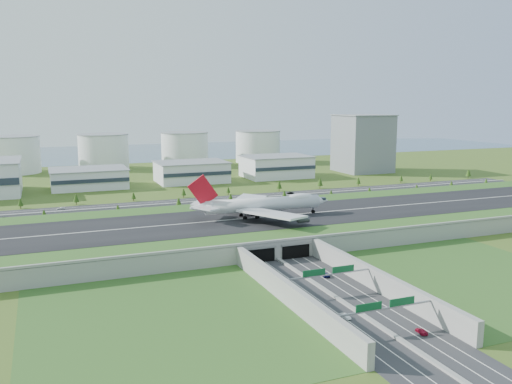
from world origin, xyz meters
name	(u,v)px	position (x,y,z in m)	size (l,w,h in m)	color
ground	(239,234)	(0.00, 0.00, 0.00)	(1200.00, 1200.00, 0.00)	#3D561B
airfield_deck	(239,227)	(0.00, -0.09, 4.12)	(520.00, 100.00, 9.20)	gray
underpass_road	(334,288)	(0.00, -99.42, 3.43)	(38.80, 120.40, 8.00)	#28282B
sign_gantry_near	(329,275)	(0.00, -95.04, 6.95)	(38.70, 0.70, 9.80)	gray
sign_gantry_far	(385,309)	(0.00, -130.04, 6.95)	(38.70, 0.70, 9.80)	gray
north_expressway	(192,203)	(0.00, 95.00, 0.06)	(560.00, 36.00, 0.12)	#28282B
tree_row	(204,195)	(8.27, 95.03, 4.64)	(508.53, 48.72, 8.49)	#3D2819
hangar_mid_a	(89,178)	(-60.00, 190.00, 7.50)	(58.00, 42.00, 15.00)	silver
hangar_mid_b	(191,172)	(25.00, 190.00, 8.50)	(58.00, 42.00, 17.00)	silver
hangar_mid_c	(276,167)	(105.00, 190.00, 9.50)	(58.00, 42.00, 19.00)	silver
office_tower	(363,144)	(200.00, 195.00, 27.50)	(46.00, 46.00, 55.00)	slate
fuel_tank_a	(13,155)	(-120.00, 310.00, 17.50)	(50.00, 50.00, 35.00)	white
fuel_tank_b	(104,152)	(-35.00, 310.00, 17.50)	(50.00, 50.00, 35.00)	white
fuel_tank_c	(185,149)	(50.00, 310.00, 17.50)	(50.00, 50.00, 35.00)	white
fuel_tank_d	(258,147)	(135.00, 310.00, 17.50)	(50.00, 50.00, 35.00)	white
bay_water	(117,153)	(0.00, 480.00, 0.03)	(1200.00, 260.00, 0.06)	#3A556E
boeing_747	(262,204)	(13.44, 1.37, 14.90)	(79.28, 74.79, 24.49)	silver
car_0	(299,294)	(-11.47, -94.06, 0.84)	(1.70, 4.23, 1.44)	#A4A3A8
car_1	(345,316)	(-6.35, -117.44, 0.85)	(1.54, 4.42, 1.46)	white
car_2	(326,275)	(8.47, -77.94, 0.86)	(2.47, 5.36, 1.49)	#0D0F41
car_3	(421,331)	(9.17, -135.85, 0.85)	(2.05, 5.04, 1.46)	#A30F2B
car_4	(5,218)	(-116.48, 85.09, 0.94)	(1.94, 4.83, 1.64)	slate
car_5	(290,193)	(77.47, 101.73, 0.96)	(1.78, 5.10, 1.68)	black
car_6	(409,188)	(174.57, 87.40, 0.77)	(2.17, 4.70, 1.31)	#B9B9BE
car_7	(61,208)	(-84.90, 104.14, 0.87)	(2.09, 5.15, 1.49)	white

